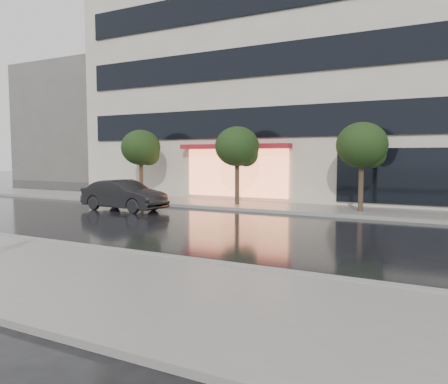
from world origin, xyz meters
The scene contains 11 objects.
ground centered at (0.00, 0.00, 0.00)m, with size 120.00×120.00×0.00m, color black.
sidewalk_near centered at (0.00, -3.25, 0.06)m, with size 60.00×4.50×0.12m, color slate.
sidewalk_far centered at (0.00, 10.25, 0.06)m, with size 60.00×3.50×0.12m, color slate.
curb_near centered at (0.00, -1.00, 0.07)m, with size 60.00×0.25×0.14m, color gray.
curb_far centered at (0.00, 8.50, 0.07)m, with size 60.00×0.25×0.14m, color gray.
office_building centered at (0.00, 17.97, 9.00)m, with size 30.00×12.76×18.00m.
bg_building_left centered at (-28.00, 26.00, 6.00)m, with size 14.00×10.00×12.00m, color #59544F.
tree_far_west centered at (-8.94, 10.03, 2.92)m, with size 2.20×2.20×3.99m.
tree_mid_west centered at (-2.94, 10.03, 2.92)m, with size 2.20×2.20×3.99m.
tree_mid_east centered at (3.06, 10.03, 2.92)m, with size 2.20×2.20×3.99m.
parked_car centered at (-7.01, 6.20, 0.71)m, with size 1.50×4.29×1.41m, color black.
Camera 1 is at (6.53, -9.52, 2.52)m, focal length 35.00 mm.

